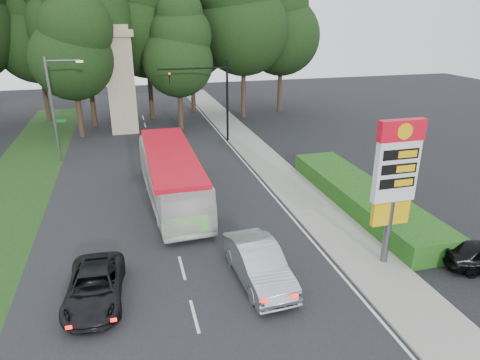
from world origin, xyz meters
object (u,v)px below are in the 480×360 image
object	(u,v)px
monument	(121,79)
sedan_silver	(259,264)
streetlight_signs	(55,105)
gas_station_pylon	(396,174)
traffic_signal_mast	(213,90)
transit_bus	(172,177)
suv_charcoal	(95,286)

from	to	relation	value
monument	sedan_silver	bearing A→B (deg)	-79.59
sedan_silver	streetlight_signs	bearing A→B (deg)	113.90
streetlight_signs	sedan_silver	xyz separation A→B (m)	(10.10, -19.84, -3.59)
sedan_silver	gas_station_pylon	bearing A→B (deg)	-4.70
traffic_signal_mast	monument	bearing A→B (deg)	142.00
traffic_signal_mast	streetlight_signs	xyz separation A→B (m)	(-12.67, -1.99, -0.23)
transit_bus	sedan_silver	size ratio (longest dim) A/B	2.25
transit_bus	streetlight_signs	bearing A→B (deg)	123.18
traffic_signal_mast	monument	size ratio (longest dim) A/B	0.72
transit_bus	sedan_silver	distance (m)	9.84
gas_station_pylon	suv_charcoal	xyz separation A→B (m)	(-12.90, 0.59, -3.80)
streetlight_signs	sedan_silver	distance (m)	22.55
traffic_signal_mast	sedan_silver	size ratio (longest dim) A/B	1.40
traffic_signal_mast	transit_bus	world-z (taller)	traffic_signal_mast
traffic_signal_mast	suv_charcoal	size ratio (longest dim) A/B	1.53
streetlight_signs	gas_station_pylon	bearing A→B (deg)	-51.04
gas_station_pylon	traffic_signal_mast	xyz separation A→B (m)	(-3.52, 22.00, 0.22)
monument	transit_bus	xyz separation A→B (m)	(2.50, -18.37, -3.49)
suv_charcoal	streetlight_signs	bearing A→B (deg)	103.12
streetlight_signs	traffic_signal_mast	bearing A→B (deg)	8.92
sedan_silver	suv_charcoal	distance (m)	6.83
monument	transit_bus	distance (m)	18.87
traffic_signal_mast	streetlight_signs	bearing A→B (deg)	-171.08
gas_station_pylon	monument	xyz separation A→B (m)	(-11.20, 28.01, 0.66)
gas_station_pylon	traffic_signal_mast	bearing A→B (deg)	99.09
streetlight_signs	sedan_silver	size ratio (longest dim) A/B	1.56
monument	suv_charcoal	xyz separation A→B (m)	(-1.70, -27.41, -4.45)
traffic_signal_mast	transit_bus	bearing A→B (deg)	-112.72
gas_station_pylon	transit_bus	xyz separation A→B (m)	(-8.70, 9.63, -2.83)
streetlight_signs	monument	size ratio (longest dim) A/B	0.80
traffic_signal_mast	monument	world-z (taller)	monument
traffic_signal_mast	suv_charcoal	bearing A→B (deg)	-113.65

